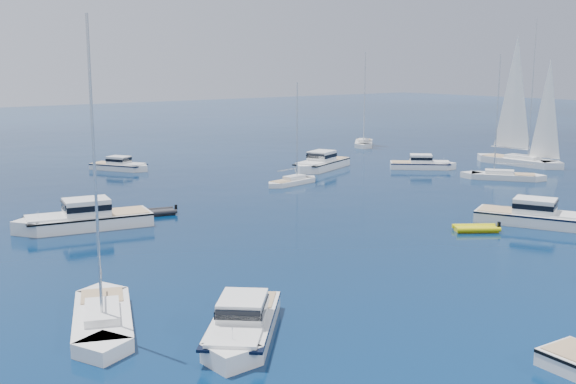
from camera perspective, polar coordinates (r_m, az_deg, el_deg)
name	(u,v)px	position (r m, az deg, el deg)	size (l,w,h in m)	color
motor_cruiser_right	(536,225)	(60.88, 19.71, -2.56)	(3.29, 10.74, 2.82)	white
motor_cruiser_left	(242,337)	(34.68, -3.76, -11.76)	(2.93, 9.57, 2.51)	silver
motor_cruiser_centre	(85,228)	(58.58, -16.34, -2.86)	(3.57, 11.67, 3.06)	silver
motor_cruiser_far_r	(422,169)	(89.43, 10.94, 1.89)	(2.70, 8.83, 2.32)	white
motor_cruiser_distant	(321,169)	(87.56, 2.70, 1.89)	(3.40, 11.11, 2.92)	white
motor_cruiser_horizon	(120,170)	(89.20, -13.60, 1.77)	(2.57, 8.39, 2.20)	silver
sailboat_fore	(103,326)	(37.15, -14.94, -10.55)	(2.82, 10.86, 15.96)	white
sailboat_mid_r	(503,179)	(83.56, 17.21, 1.01)	(2.59, 9.96, 14.64)	silver
sailboat_centre	(292,184)	(76.56, 0.36, 0.65)	(2.03, 7.82, 11.50)	silver
sailboat_sails_r	(518,165)	(96.27, 18.37, 2.15)	(3.44, 13.22, 19.43)	white
sailboat_sails_far	(364,146)	(113.30, 6.23, 3.81)	(2.72, 10.46, 15.38)	silver
tender_yellow	(476,231)	(57.17, 15.17, -3.13)	(2.01, 3.66, 0.95)	#CDC60C
tender_grey_far	(153,215)	(62.23, -11.01, -1.85)	(2.22, 4.12, 0.95)	black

